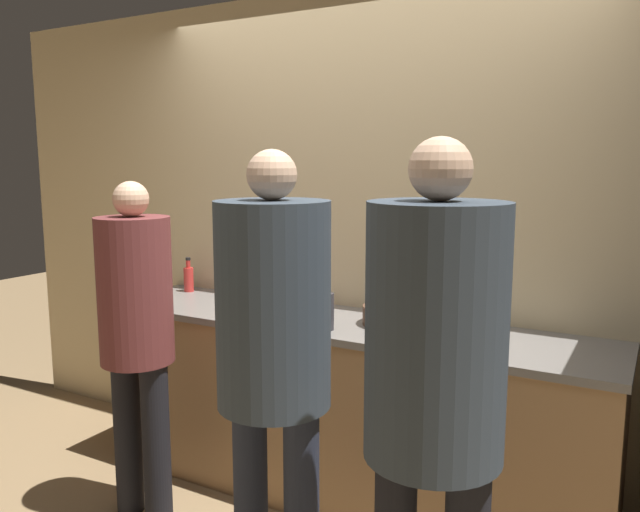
# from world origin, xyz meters

# --- Properties ---
(wall_back) EXTENTS (5.20, 0.06, 2.60)m
(wall_back) POSITION_xyz_m (0.00, 0.67, 1.30)
(wall_back) COLOR #D6BC8C
(wall_back) RESTS_ON ground_plane
(counter) EXTENTS (2.64, 0.65, 0.93)m
(counter) POSITION_xyz_m (0.00, 0.36, 0.46)
(counter) COLOR #9E754C
(counter) RESTS_ON ground_plane
(person_left) EXTENTS (0.34, 0.34, 1.62)m
(person_left) POSITION_xyz_m (-0.74, -0.29, 0.96)
(person_left) COLOR black
(person_left) RESTS_ON ground_plane
(person_center) EXTENTS (0.41, 0.41, 1.75)m
(person_center) POSITION_xyz_m (0.20, -0.54, 1.08)
(person_center) COLOR #232838
(person_center) RESTS_ON ground_plane
(person_right) EXTENTS (0.40, 0.40, 1.78)m
(person_right) POSITION_xyz_m (0.83, -0.67, 1.10)
(person_right) COLOR black
(person_right) RESTS_ON ground_plane
(fruit_bowl) EXTENTS (0.31, 0.31, 0.13)m
(fruit_bowl) POSITION_xyz_m (0.27, 0.40, 0.97)
(fruit_bowl) COLOR #4C3323
(fruit_bowl) RESTS_ON counter
(utensil_crock) EXTENTS (0.11, 0.11, 0.26)m
(utensil_crock) POSITION_xyz_m (0.54, 0.53, 0.99)
(utensil_crock) COLOR #3D424C
(utensil_crock) RESTS_ON counter
(bottle_dark) EXTENTS (0.07, 0.07, 0.25)m
(bottle_dark) POSITION_xyz_m (0.03, 0.16, 1.02)
(bottle_dark) COLOR #333338
(bottle_dark) RESTS_ON counter
(bottle_red) EXTENTS (0.06, 0.06, 0.21)m
(bottle_red) POSITION_xyz_m (-1.12, 0.51, 1.01)
(bottle_red) COLOR red
(bottle_red) RESTS_ON counter
(cup_red) EXTENTS (0.09, 0.09, 0.09)m
(cup_red) POSITION_xyz_m (-0.36, 0.50, 0.97)
(cup_red) COLOR #A33D33
(cup_red) RESTS_ON counter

